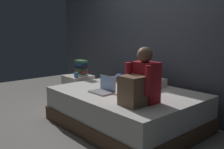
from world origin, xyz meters
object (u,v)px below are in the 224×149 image
at_px(pillow, 145,82).
at_px(person_sitting, 141,82).
at_px(book_stack, 81,68).
at_px(clothes_pile, 120,77).
at_px(nightstand, 78,90).
at_px(laptop, 104,88).
at_px(bed, 126,108).
at_px(mug, 76,75).

bearing_deg(pillow, person_sitting, -51.83).
bearing_deg(book_stack, clothes_pile, 26.85).
relative_size(nightstand, book_stack, 1.92).
xyz_separation_m(nightstand, laptop, (1.16, -0.33, 0.29)).
distance_m(laptop, clothes_pile, 0.84).
relative_size(book_stack, clothes_pile, 0.94).
bearing_deg(clothes_pile, pillow, 2.67).
bearing_deg(pillow, laptop, -97.60).
distance_m(person_sitting, book_stack, 1.83).
height_order(bed, laptop, laptop).
distance_m(nightstand, clothes_pile, 0.85).
distance_m(bed, pillow, 0.55).
bearing_deg(clothes_pile, mug, -139.24).
height_order(nightstand, pillow, pillow).
distance_m(nightstand, book_stack, 0.41).
bearing_deg(pillow, book_stack, -163.37).
bearing_deg(clothes_pile, person_sitting, -32.13).
bearing_deg(mug, bed, 3.52).
relative_size(person_sitting, laptop, 2.05).
xyz_separation_m(bed, laptop, (-0.14, -0.28, 0.31)).
bearing_deg(mug, pillow, 24.91).
relative_size(pillow, mug, 6.22).
bearing_deg(nightstand, person_sitting, -10.18).
height_order(bed, book_stack, book_stack).
height_order(bed, nightstand, nightstand).
height_order(bed, person_sitting, person_sitting).
bearing_deg(clothes_pile, bed, -35.55).
xyz_separation_m(person_sitting, clothes_pile, (-1.12, 0.70, -0.20)).
relative_size(nightstand, laptop, 1.68).
distance_m(nightstand, laptop, 1.24).
bearing_deg(laptop, person_sitting, 0.28).
bearing_deg(pillow, bed, -84.19).
distance_m(book_stack, mug, 0.21).
relative_size(mug, clothes_pile, 0.30).
height_order(bed, mug, mug).
height_order(pillow, mug, pillow).
bearing_deg(pillow, nightstand, -162.22).
xyz_separation_m(laptop, book_stack, (-1.12, 0.37, 0.12)).
xyz_separation_m(pillow, clothes_pile, (-0.55, -0.03, -0.01)).
xyz_separation_m(pillow, book_stack, (-1.21, -0.36, 0.11)).
distance_m(bed, clothes_pile, 0.79).
bearing_deg(clothes_pile, laptop, -57.55).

